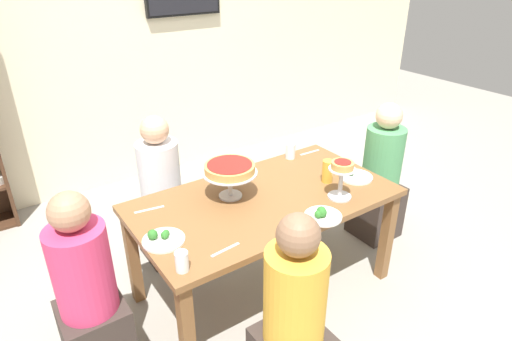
# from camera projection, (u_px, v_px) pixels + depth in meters

# --- Properties ---
(ground_plane) EXTENTS (12.00, 12.00, 0.00)m
(ground_plane) POSITION_uv_depth(u_px,v_px,m) (264.00, 286.00, 3.12)
(ground_plane) COLOR gray
(rear_partition) EXTENTS (8.00, 0.12, 2.80)m
(rear_partition) POSITION_uv_depth(u_px,v_px,m) (130.00, 40.00, 4.10)
(rear_partition) COLOR beige
(rear_partition) RESTS_ON ground_plane
(dining_table) EXTENTS (1.68, 0.91, 0.74)m
(dining_table) POSITION_uv_depth(u_px,v_px,m) (265.00, 209.00, 2.82)
(dining_table) COLOR brown
(dining_table) RESTS_ON ground_plane
(diner_near_left) EXTENTS (0.34, 0.34, 1.15)m
(diner_near_left) POSITION_uv_depth(u_px,v_px,m) (293.00, 329.00, 2.13)
(diner_near_left) COLOR #382D28
(diner_near_left) RESTS_ON ground_plane
(diner_head_east) EXTENTS (0.34, 0.34, 1.15)m
(diner_head_east) POSITION_uv_depth(u_px,v_px,m) (380.00, 182.00, 3.50)
(diner_head_east) COLOR #382D28
(diner_head_east) RESTS_ON ground_plane
(diner_head_west) EXTENTS (0.34, 0.34, 1.15)m
(diner_head_west) POSITION_uv_depth(u_px,v_px,m) (89.00, 301.00, 2.30)
(diner_head_west) COLOR #382D28
(diner_head_west) RESTS_ON ground_plane
(diner_far_left) EXTENTS (0.34, 0.34, 1.15)m
(diner_far_left) POSITION_uv_depth(u_px,v_px,m) (162.00, 200.00, 3.24)
(diner_far_left) COLOR #382D28
(diner_far_left) RESTS_ON ground_plane
(deep_dish_pizza_stand) EXTENTS (0.35, 0.35, 0.23)m
(deep_dish_pizza_stand) POSITION_uv_depth(u_px,v_px,m) (230.00, 170.00, 2.71)
(deep_dish_pizza_stand) COLOR silver
(deep_dish_pizza_stand) RESTS_ON dining_table
(personal_pizza_stand) EXTENTS (0.17, 0.17, 0.25)m
(personal_pizza_stand) POSITION_uv_depth(u_px,v_px,m) (342.00, 173.00, 2.71)
(personal_pizza_stand) COLOR silver
(personal_pizza_stand) RESTS_ON dining_table
(salad_plate_near_diner) EXTENTS (0.22, 0.22, 0.07)m
(salad_plate_near_diner) POSITION_uv_depth(u_px,v_px,m) (322.00, 214.00, 2.56)
(salad_plate_near_diner) COLOR white
(salad_plate_near_diner) RESTS_ON dining_table
(salad_plate_far_diner) EXTENTS (0.23, 0.23, 0.07)m
(salad_plate_far_diner) POSITION_uv_depth(u_px,v_px,m) (162.00, 238.00, 2.36)
(salad_plate_far_diner) COLOR white
(salad_plate_far_diner) RESTS_ON dining_table
(salad_plate_spare) EXTENTS (0.23, 0.23, 0.07)m
(salad_plate_spare) POSITION_uv_depth(u_px,v_px,m) (354.00, 175.00, 3.02)
(salad_plate_spare) COLOR white
(salad_plate_spare) RESTS_ON dining_table
(beer_glass_amber_tall) EXTENTS (0.08, 0.08, 0.16)m
(beer_glass_amber_tall) POSITION_uv_depth(u_px,v_px,m) (328.00, 171.00, 2.94)
(beer_glass_amber_tall) COLOR gold
(beer_glass_amber_tall) RESTS_ON dining_table
(water_glass_clear_near) EXTENTS (0.07, 0.07, 0.12)m
(water_glass_clear_near) POSITION_uv_depth(u_px,v_px,m) (290.00, 151.00, 3.29)
(water_glass_clear_near) COLOR white
(water_glass_clear_near) RESTS_ON dining_table
(water_glass_clear_far) EXTENTS (0.07, 0.07, 0.11)m
(water_glass_clear_far) POSITION_uv_depth(u_px,v_px,m) (182.00, 261.00, 2.12)
(water_glass_clear_far) COLOR white
(water_glass_clear_far) RESTS_ON dining_table
(cutlery_fork_near) EXTENTS (0.18, 0.03, 0.00)m
(cutlery_fork_near) POSITION_uv_depth(u_px,v_px,m) (225.00, 250.00, 2.29)
(cutlery_fork_near) COLOR silver
(cutlery_fork_near) RESTS_ON dining_table
(cutlery_knife_near) EXTENTS (0.18, 0.04, 0.00)m
(cutlery_knife_near) POSITION_uv_depth(u_px,v_px,m) (149.00, 210.00, 2.65)
(cutlery_knife_near) COLOR silver
(cutlery_knife_near) RESTS_ON dining_table
(cutlery_fork_far) EXTENTS (0.18, 0.04, 0.00)m
(cutlery_fork_far) POSITION_uv_depth(u_px,v_px,m) (246.00, 173.00, 3.07)
(cutlery_fork_far) COLOR silver
(cutlery_fork_far) RESTS_ON dining_table
(cutlery_knife_far) EXTENTS (0.18, 0.02, 0.00)m
(cutlery_knife_far) POSITION_uv_depth(u_px,v_px,m) (310.00, 152.00, 3.40)
(cutlery_knife_far) COLOR silver
(cutlery_knife_far) RESTS_ON dining_table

